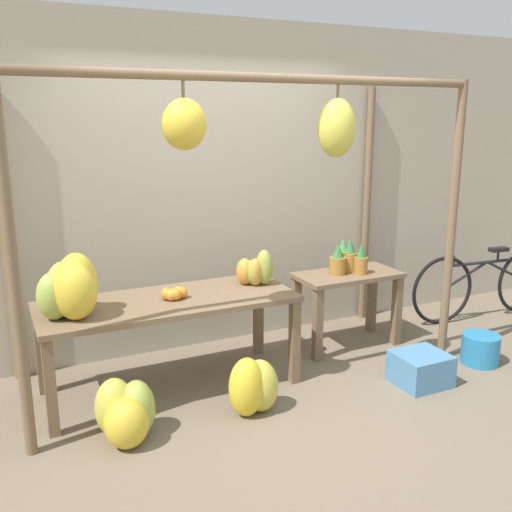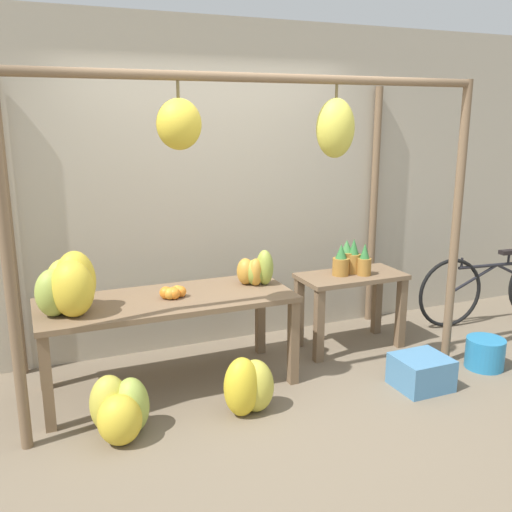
{
  "view_description": "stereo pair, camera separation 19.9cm",
  "coord_description": "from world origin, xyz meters",
  "px_view_note": "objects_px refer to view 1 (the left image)",
  "views": [
    {
      "loc": [
        -1.72,
        -3.2,
        2.01
      ],
      "look_at": [
        0.11,
        0.66,
        0.95
      ],
      "focal_mm": 40.0,
      "sensor_mm": 36.0,
      "label": 1
    },
    {
      "loc": [
        -1.54,
        -3.28,
        2.01
      ],
      "look_at": [
        0.11,
        0.66,
        0.95
      ],
      "focal_mm": 40.0,
      "sensor_mm": 36.0,
      "label": 2
    }
  ],
  "objects_px": {
    "banana_pile_ground_left": "(126,413)",
    "banana_pile_on_table": "(69,289)",
    "blue_bucket": "(480,349)",
    "papaya_pile": "(255,271)",
    "pineapple_cluster": "(347,259)",
    "banana_pile_ground_right": "(253,386)",
    "fruit_crate_white": "(421,369)",
    "parked_bicycle": "(485,284)",
    "orange_pile": "(173,294)"
  },
  "relations": [
    {
      "from": "pineapple_cluster",
      "to": "banana_pile_ground_right",
      "type": "height_order",
      "value": "pineapple_cluster"
    },
    {
      "from": "banana_pile_ground_left",
      "to": "banana_pile_ground_right",
      "type": "xyz_separation_m",
      "value": [
        0.87,
        -0.05,
        0.02
      ]
    },
    {
      "from": "banana_pile_ground_right",
      "to": "fruit_crate_white",
      "type": "bearing_deg",
      "value": -6.08
    },
    {
      "from": "banana_pile_ground_left",
      "to": "banana_pile_ground_right",
      "type": "relative_size",
      "value": 1.03
    },
    {
      "from": "orange_pile",
      "to": "parked_bicycle",
      "type": "relative_size",
      "value": 0.12
    },
    {
      "from": "parked_bicycle",
      "to": "banana_pile_ground_left",
      "type": "bearing_deg",
      "value": -169.64
    },
    {
      "from": "pineapple_cluster",
      "to": "parked_bicycle",
      "type": "height_order",
      "value": "pineapple_cluster"
    },
    {
      "from": "blue_bucket",
      "to": "fruit_crate_white",
      "type": "bearing_deg",
      "value": -173.35
    },
    {
      "from": "blue_bucket",
      "to": "parked_bicycle",
      "type": "distance_m",
      "value": 1.21
    },
    {
      "from": "banana_pile_on_table",
      "to": "orange_pile",
      "type": "distance_m",
      "value": 0.74
    },
    {
      "from": "orange_pile",
      "to": "banana_pile_ground_left",
      "type": "height_order",
      "value": "orange_pile"
    },
    {
      "from": "banana_pile_ground_left",
      "to": "papaya_pile",
      "type": "xyz_separation_m",
      "value": [
        1.2,
        0.63,
        0.64
      ]
    },
    {
      "from": "banana_pile_ground_left",
      "to": "papaya_pile",
      "type": "relative_size",
      "value": 1.51
    },
    {
      "from": "pineapple_cluster",
      "to": "blue_bucket",
      "type": "distance_m",
      "value": 1.33
    },
    {
      "from": "blue_bucket",
      "to": "pineapple_cluster",
      "type": "bearing_deg",
      "value": 133.36
    },
    {
      "from": "blue_bucket",
      "to": "parked_bicycle",
      "type": "height_order",
      "value": "parked_bicycle"
    },
    {
      "from": "banana_pile_ground_right",
      "to": "banana_pile_on_table",
      "type": "bearing_deg",
      "value": 153.36
    },
    {
      "from": "banana_pile_on_table",
      "to": "banana_pile_ground_left",
      "type": "height_order",
      "value": "banana_pile_on_table"
    },
    {
      "from": "banana_pile_on_table",
      "to": "blue_bucket",
      "type": "distance_m",
      "value": 3.3
    },
    {
      "from": "banana_pile_ground_right",
      "to": "blue_bucket",
      "type": "relative_size",
      "value": 1.4
    },
    {
      "from": "orange_pile",
      "to": "papaya_pile",
      "type": "height_order",
      "value": "papaya_pile"
    },
    {
      "from": "banana_pile_ground_right",
      "to": "parked_bicycle",
      "type": "distance_m",
      "value": 3.03
    },
    {
      "from": "fruit_crate_white",
      "to": "blue_bucket",
      "type": "bearing_deg",
      "value": 6.65
    },
    {
      "from": "banana_pile_ground_left",
      "to": "banana_pile_on_table",
      "type": "bearing_deg",
      "value": 114.36
    },
    {
      "from": "pineapple_cluster",
      "to": "parked_bicycle",
      "type": "xyz_separation_m",
      "value": [
        1.66,
        -0.03,
        -0.43
      ]
    },
    {
      "from": "banana_pile_on_table",
      "to": "fruit_crate_white",
      "type": "relative_size",
      "value": 1.4
    },
    {
      "from": "banana_pile_ground_left",
      "to": "parked_bicycle",
      "type": "height_order",
      "value": "parked_bicycle"
    },
    {
      "from": "banana_pile_on_table",
      "to": "pineapple_cluster",
      "type": "relative_size",
      "value": 1.71
    },
    {
      "from": "orange_pile",
      "to": "papaya_pile",
      "type": "relative_size",
      "value": 0.68
    },
    {
      "from": "orange_pile",
      "to": "banana_pile_ground_right",
      "type": "relative_size",
      "value": 0.46
    },
    {
      "from": "pineapple_cluster",
      "to": "blue_bucket",
      "type": "xyz_separation_m",
      "value": [
        0.79,
        -0.83,
        -0.66
      ]
    },
    {
      "from": "fruit_crate_white",
      "to": "papaya_pile",
      "type": "xyz_separation_m",
      "value": [
        -1.02,
        0.82,
        0.7
      ]
    },
    {
      "from": "banana_pile_on_table",
      "to": "parked_bicycle",
      "type": "distance_m",
      "value": 4.07
    },
    {
      "from": "banana_pile_on_table",
      "to": "orange_pile",
      "type": "height_order",
      "value": "banana_pile_on_table"
    },
    {
      "from": "banana_pile_on_table",
      "to": "parked_bicycle",
      "type": "relative_size",
      "value": 0.32
    },
    {
      "from": "pineapple_cluster",
      "to": "parked_bicycle",
      "type": "relative_size",
      "value": 0.19
    },
    {
      "from": "banana_pile_ground_left",
      "to": "papaya_pile",
      "type": "bearing_deg",
      "value": 27.64
    },
    {
      "from": "orange_pile",
      "to": "banana_pile_ground_left",
      "type": "bearing_deg",
      "value": -132.61
    },
    {
      "from": "banana_pile_on_table",
      "to": "banana_pile_ground_right",
      "type": "height_order",
      "value": "banana_pile_on_table"
    },
    {
      "from": "banana_pile_ground_left",
      "to": "fruit_crate_white",
      "type": "xyz_separation_m",
      "value": [
        2.22,
        -0.19,
        -0.06
      ]
    },
    {
      "from": "banana_pile_on_table",
      "to": "banana_pile_ground_left",
      "type": "relative_size",
      "value": 1.22
    },
    {
      "from": "banana_pile_ground_left",
      "to": "blue_bucket",
      "type": "height_order",
      "value": "banana_pile_ground_left"
    },
    {
      "from": "banana_pile_ground_left",
      "to": "blue_bucket",
      "type": "relative_size",
      "value": 1.45
    },
    {
      "from": "pineapple_cluster",
      "to": "parked_bicycle",
      "type": "distance_m",
      "value": 1.72
    },
    {
      "from": "banana_pile_on_table",
      "to": "papaya_pile",
      "type": "xyz_separation_m",
      "value": [
        1.43,
        0.13,
        -0.07
      ]
    },
    {
      "from": "orange_pile",
      "to": "fruit_crate_white",
      "type": "distance_m",
      "value": 1.97
    },
    {
      "from": "banana_pile_on_table",
      "to": "parked_bicycle",
      "type": "height_order",
      "value": "banana_pile_on_table"
    },
    {
      "from": "fruit_crate_white",
      "to": "parked_bicycle",
      "type": "height_order",
      "value": "parked_bicycle"
    },
    {
      "from": "pineapple_cluster",
      "to": "banana_pile_ground_right",
      "type": "distance_m",
      "value": 1.6
    },
    {
      "from": "pineapple_cluster",
      "to": "parked_bicycle",
      "type": "bearing_deg",
      "value": -1.12
    }
  ]
}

